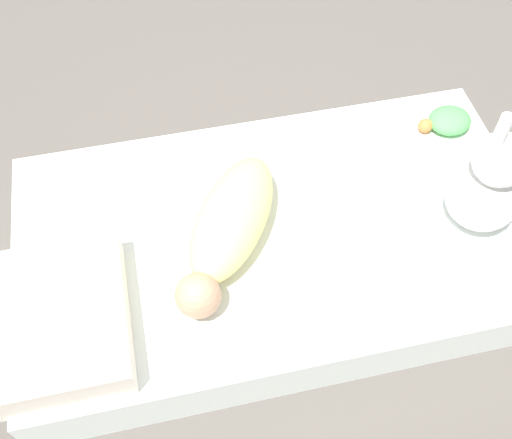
{
  "coord_description": "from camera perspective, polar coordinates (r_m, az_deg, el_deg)",
  "views": [
    {
      "loc": [
        0.26,
        0.89,
        1.51
      ],
      "look_at": [
        0.06,
        -0.0,
        0.21
      ],
      "focal_mm": 42.0,
      "sensor_mm": 36.0,
      "label": 1
    }
  ],
  "objects": [
    {
      "name": "ground_plane",
      "position": [
        1.77,
        1.99,
        -3.69
      ],
      "size": [
        12.0,
        12.0,
        0.0
      ],
      "primitive_type": "plane",
      "color": "#514C47"
    },
    {
      "name": "turtle_plush",
      "position": [
        1.94,
        17.79,
        8.95
      ],
      "size": [
        0.17,
        0.12,
        0.06
      ],
      "color": "#51B756",
      "rests_on": "bed_mattress"
    },
    {
      "name": "bed_mattress",
      "position": [
        1.71,
        2.07,
        -2.26
      ],
      "size": [
        1.43,
        0.81,
        0.16
      ],
      "color": "white",
      "rests_on": "ground_plane"
    },
    {
      "name": "swaddled_baby",
      "position": [
        1.55,
        -2.63,
        -0.65
      ],
      "size": [
        0.37,
        0.48,
        0.15
      ],
      "rotation": [
        0.0,
        0.0,
        1.02
      ],
      "color": "#EFDB7F",
      "rests_on": "bed_mattress"
    },
    {
      "name": "pillow",
      "position": [
        1.52,
        -18.33,
        -9.18
      ],
      "size": [
        0.33,
        0.39,
        0.1
      ],
      "color": "white",
      "rests_on": "bed_mattress"
    },
    {
      "name": "bunny_plush",
      "position": [
        1.65,
        21.24,
        3.06
      ],
      "size": [
        0.19,
        0.19,
        0.4
      ],
      "color": "white",
      "rests_on": "bed_mattress"
    }
  ]
}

